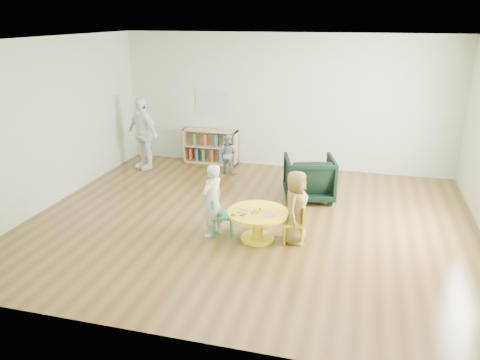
{
  "coord_description": "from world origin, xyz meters",
  "views": [
    {
      "loc": [
        1.6,
        -6.67,
        3.13
      ],
      "look_at": [
        -0.09,
        -0.3,
        0.79
      ],
      "focal_mm": 35.0,
      "sensor_mm": 36.0,
      "label": 1
    }
  ],
  "objects": [
    {
      "name": "kid_chair_left",
      "position": [
        -0.34,
        -0.56,
        0.32
      ],
      "size": [
        0.4,
        0.4,
        0.6
      ],
      "rotation": [
        0.0,
        0.0,
        -1.28
      ],
      "color": "#1B9766",
      "rests_on": "ground"
    },
    {
      "name": "bookshelf",
      "position": [
        -1.61,
        2.86,
        0.37
      ],
      "size": [
        1.2,
        0.3,
        0.75
      ],
      "color": "tan",
      "rests_on": "ground"
    },
    {
      "name": "toddler",
      "position": [
        -1.03,
        2.23,
        0.42
      ],
      "size": [
        0.45,
        0.38,
        0.84
      ],
      "primitive_type": "imported",
      "rotation": [
        0.0,
        0.0,
        2.98
      ],
      "color": "#1A2241",
      "rests_on": "ground"
    },
    {
      "name": "adult_caretaker",
      "position": [
        -2.86,
        2.11,
        0.77
      ],
      "size": [
        0.97,
        0.73,
        1.53
      ],
      "primitive_type": "imported",
      "rotation": [
        0.0,
        0.0,
        -0.46
      ],
      "color": "white",
      "rests_on": "ground"
    },
    {
      "name": "room",
      "position": [
        0.01,
        0.0,
        1.89
      ],
      "size": [
        7.1,
        7.0,
        2.8
      ],
      "color": "brown",
      "rests_on": "ground"
    },
    {
      "name": "kid_chair_right",
      "position": [
        0.8,
        -0.51,
        0.32
      ],
      "size": [
        0.37,
        0.37,
        0.59
      ],
      "rotation": [
        0.0,
        0.0,
        1.78
      ],
      "color": "yellow",
      "rests_on": "ground"
    },
    {
      "name": "activity_table",
      "position": [
        0.25,
        -0.6,
        0.31
      ],
      "size": [
        0.89,
        0.89,
        0.49
      ],
      "rotation": [
        0.0,
        0.0,
        0.35
      ],
      "color": "yellow",
      "rests_on": "ground"
    },
    {
      "name": "child_left",
      "position": [
        -0.42,
        -0.65,
        0.56
      ],
      "size": [
        0.41,
        0.48,
        1.11
      ],
      "primitive_type": "imported",
      "rotation": [
        0.0,
        0.0,
        -1.99
      ],
      "color": "silver",
      "rests_on": "ground"
    },
    {
      "name": "child_right",
      "position": [
        0.79,
        -0.52,
        0.54
      ],
      "size": [
        0.41,
        0.57,
        1.08
      ],
      "primitive_type": "imported",
      "rotation": [
        0.0,
        0.0,
        1.44
      ],
      "color": "gold",
      "rests_on": "ground"
    },
    {
      "name": "armchair",
      "position": [
        0.77,
        1.2,
        0.4
      ],
      "size": [
        1.04,
        1.05,
        0.79
      ],
      "primitive_type": "imported",
      "rotation": [
        0.0,
        0.0,
        3.4
      ],
      "color": "black",
      "rests_on": "ground"
    },
    {
      "name": "alphabet_poster",
      "position": [
        -1.6,
        2.98,
        1.35
      ],
      "size": [
        0.74,
        0.01,
        0.54
      ],
      "color": "silver",
      "rests_on": "ground"
    }
  ]
}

